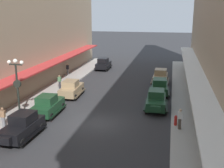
% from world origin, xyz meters
% --- Properties ---
extents(ground_plane, '(200.00, 200.00, 0.00)m').
position_xyz_m(ground_plane, '(0.00, 0.00, 0.00)').
color(ground_plane, '#2D2D30').
extents(sidewalk_left, '(3.00, 60.00, 0.15)m').
position_xyz_m(sidewalk_left, '(-7.50, 0.00, 0.07)').
color(sidewalk_left, '#A8A59E').
rests_on(sidewalk_left, ground).
extents(sidewalk_right, '(3.00, 60.00, 0.15)m').
position_xyz_m(sidewalk_right, '(7.50, 0.00, 0.07)').
color(sidewalk_right, '#A8A59E').
rests_on(sidewalk_right, ground).
extents(parked_car_0, '(2.21, 4.29, 1.84)m').
position_xyz_m(parked_car_0, '(-4.74, 0.97, 0.94)').
color(parked_car_0, '#193D23').
rests_on(parked_car_0, ground).
extents(parked_car_1, '(2.22, 4.29, 1.84)m').
position_xyz_m(parked_car_1, '(4.52, 14.09, 0.94)').
color(parked_car_1, '#997F5B').
rests_on(parked_car_1, ground).
extents(parked_car_2, '(2.15, 4.26, 1.84)m').
position_xyz_m(parked_car_2, '(-4.61, 21.04, 0.94)').
color(parked_car_2, black).
rests_on(parked_car_2, ground).
extents(parked_car_3, '(2.26, 4.30, 1.84)m').
position_xyz_m(parked_car_3, '(-4.58, -3.73, 0.94)').
color(parked_car_3, black).
rests_on(parked_car_3, ground).
extents(parked_car_4, '(2.22, 4.29, 1.84)m').
position_xyz_m(parked_car_4, '(4.57, 4.43, 0.94)').
color(parked_car_4, '#193D23').
rests_on(parked_car_4, ground).
extents(parked_car_5, '(2.25, 4.30, 1.84)m').
position_xyz_m(parked_car_5, '(4.66, 9.27, 0.94)').
color(parked_car_5, '#193D23').
rests_on(parked_car_5, ground).
extents(parked_car_6, '(2.27, 4.30, 1.84)m').
position_xyz_m(parked_car_6, '(-4.59, 6.54, 0.94)').
color(parked_car_6, '#997F5B').
rests_on(parked_car_6, ground).
extents(lamp_post_with_clock, '(1.42, 0.44, 5.16)m').
position_xyz_m(lamp_post_with_clock, '(-6.40, -0.92, 2.99)').
color(lamp_post_with_clock, black).
rests_on(lamp_post_with_clock, sidewalk_left).
extents(fire_hydrant, '(0.24, 0.24, 0.82)m').
position_xyz_m(fire_hydrant, '(6.35, 0.62, 0.56)').
color(fire_hydrant, '#B21E19').
rests_on(fire_hydrant, sidewalk_right).
extents(pedestrian_0, '(0.36, 0.28, 1.67)m').
position_xyz_m(pedestrian_0, '(-6.87, 8.82, 1.01)').
color(pedestrian_0, '#2D2D33').
rests_on(pedestrian_0, sidewalk_left).
extents(pedestrian_1, '(0.36, 0.24, 1.64)m').
position_xyz_m(pedestrian_1, '(-6.82, -2.64, 0.99)').
color(pedestrian_1, slate).
rests_on(pedestrian_1, sidewalk_left).
extents(pedestrian_2, '(0.36, 0.24, 1.64)m').
position_xyz_m(pedestrian_2, '(6.64, -0.10, 0.99)').
color(pedestrian_2, '#4C4238').
rests_on(pedestrian_2, sidewalk_right).
extents(pedestrian_4, '(0.36, 0.24, 1.64)m').
position_xyz_m(pedestrian_4, '(-8.48, 15.64, 0.99)').
color(pedestrian_4, slate).
rests_on(pedestrian_4, sidewalk_left).
extents(pedestrian_5, '(0.36, 0.28, 1.67)m').
position_xyz_m(pedestrian_5, '(8.17, 5.25, 1.01)').
color(pedestrian_5, '#2D2D33').
rests_on(pedestrian_5, sidewalk_right).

